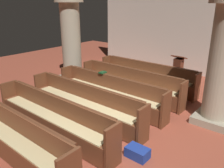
% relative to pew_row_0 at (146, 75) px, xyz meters
% --- Properties ---
extents(ground_plane, '(19.20, 19.20, 0.00)m').
position_rel_pew_row_0_xyz_m(ground_plane, '(1.06, -3.42, -0.47)').
color(ground_plane, '#9E4733').
extents(back_wall, '(10.00, 0.16, 4.50)m').
position_rel_pew_row_0_xyz_m(back_wall, '(1.06, 2.66, 1.78)').
color(back_wall, beige).
rests_on(back_wall, ground).
extents(pew_row_0, '(3.60, 0.46, 0.87)m').
position_rel_pew_row_0_xyz_m(pew_row_0, '(0.00, 0.00, 0.00)').
color(pew_row_0, brown).
rests_on(pew_row_0, ground).
extents(pew_row_1, '(3.60, 0.46, 0.87)m').
position_rel_pew_row_0_xyz_m(pew_row_1, '(0.00, -0.98, 0.00)').
color(pew_row_1, brown).
rests_on(pew_row_1, ground).
extents(pew_row_2, '(3.60, 0.47, 0.87)m').
position_rel_pew_row_0_xyz_m(pew_row_2, '(0.00, -1.96, 0.00)').
color(pew_row_2, brown).
rests_on(pew_row_2, ground).
extents(pew_row_3, '(3.60, 0.46, 0.87)m').
position_rel_pew_row_0_xyz_m(pew_row_3, '(0.00, -2.94, 0.00)').
color(pew_row_3, brown).
rests_on(pew_row_3, ground).
extents(pew_row_4, '(3.60, 0.46, 0.87)m').
position_rel_pew_row_0_xyz_m(pew_row_4, '(0.00, -3.93, 0.00)').
color(pew_row_4, brown).
rests_on(pew_row_4, ground).
extents(pew_row_5, '(3.60, 0.47, 0.87)m').
position_rel_pew_row_0_xyz_m(pew_row_5, '(0.00, -4.91, 0.00)').
color(pew_row_5, brown).
rests_on(pew_row_5, ground).
extents(pillar_aisle_side, '(1.00, 1.00, 3.12)m').
position_rel_pew_row_0_xyz_m(pillar_aisle_side, '(2.63, -1.01, 1.16)').
color(pillar_aisle_side, '#9F967E').
rests_on(pillar_aisle_side, ground).
extents(pillar_far_side, '(1.00, 1.00, 3.12)m').
position_rel_pew_row_0_xyz_m(pillar_far_side, '(-2.58, -1.04, 1.16)').
color(pillar_far_side, '#9F967E').
rests_on(pillar_far_side, ground).
extents(lectern, '(0.48, 0.45, 1.08)m').
position_rel_pew_row_0_xyz_m(lectern, '(0.69, 1.01, -0.02)').
color(lectern, '#492215').
rests_on(lectern, ground).
extents(hymn_book, '(0.16, 0.21, 0.04)m').
position_rel_pew_row_0_xyz_m(hymn_book, '(-0.41, -1.77, 0.42)').
color(hymn_book, '#194723').
rests_on(hymn_book, pew_row_2).
extents(kneeler_box_blue, '(0.44, 0.29, 0.21)m').
position_rel_pew_row_0_xyz_m(kneeler_box_blue, '(1.94, -3.40, -0.36)').
color(kneeler_box_blue, navy).
rests_on(kneeler_box_blue, ground).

